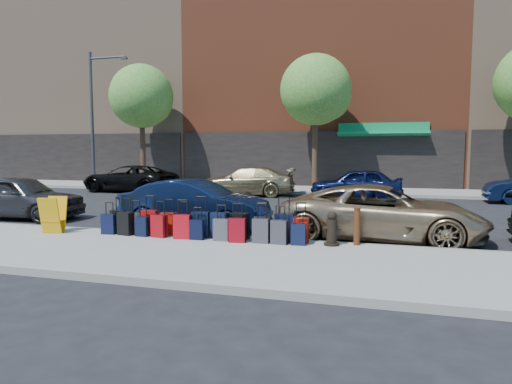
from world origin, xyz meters
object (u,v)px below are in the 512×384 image
(car_far_1, at_px, (245,181))
(car_far_2, at_px, (356,184))
(tree_center, at_px, (318,92))
(streetlight, at_px, (95,111))
(car_near_0, at_px, (19,197))
(tree_left, at_px, (144,98))
(suitcase_front_5, at_px, (201,225))
(display_rack, at_px, (53,215))
(car_near_1, at_px, (195,204))
(fire_hydrant, at_px, (332,230))
(bollard, at_px, (357,225))
(car_far_0, at_px, (129,179))
(car_near_2, at_px, (382,213))

(car_far_1, bearing_deg, car_far_2, 82.47)
(tree_center, xyz_separation_m, streetlight, (-13.44, -0.70, -0.75))
(car_near_0, height_order, car_far_1, car_near_0)
(tree_left, height_order, suitcase_front_5, tree_left)
(car_near_0, distance_m, car_far_1, 10.70)
(display_rack, height_order, car_near_1, car_near_1)
(fire_hydrant, bearing_deg, tree_left, 112.11)
(car_near_1, bearing_deg, streetlight, 45.09)
(streetlight, distance_m, fire_hydrant, 21.44)
(tree_left, bearing_deg, bollard, -46.25)
(tree_left, xyz_separation_m, bollard, (13.58, -14.19, -4.81))
(display_rack, relative_size, car_near_0, 0.22)
(suitcase_front_5, xyz_separation_m, car_far_0, (-9.24, 11.70, 0.26))
(tree_left, xyz_separation_m, streetlight, (-2.94, -0.70, -0.75))
(tree_left, bearing_deg, display_rack, -68.59)
(streetlight, bearing_deg, car_near_2, -35.06)
(display_rack, bearing_deg, car_near_1, 29.88)
(car_near_0, xyz_separation_m, car_far_1, (5.02, 9.46, -0.02))
(tree_center, relative_size, car_near_0, 1.67)
(streetlight, bearing_deg, car_far_1, -11.88)
(tree_center, bearing_deg, car_near_2, -74.07)
(car_near_0, distance_m, car_near_2, 11.83)
(tree_center, distance_m, car_near_1, 13.37)
(tree_left, relative_size, car_near_2, 1.42)
(car_near_2, relative_size, car_far_0, 0.97)
(suitcase_front_5, bearing_deg, car_far_1, 93.71)
(car_near_1, height_order, car_far_1, car_far_1)
(fire_hydrant, height_order, car_far_1, car_far_1)
(streetlight, bearing_deg, car_far_0, -29.27)
(tree_center, bearing_deg, car_far_0, -165.09)
(tree_center, height_order, car_far_0, tree_center)
(car_near_2, relative_size, car_far_1, 1.03)
(tree_left, distance_m, tree_center, 10.50)
(streetlight, height_order, car_near_0, streetlight)
(car_near_1, distance_m, car_near_2, 5.34)
(streetlight, relative_size, bollard, 9.15)
(car_near_0, height_order, car_near_2, car_near_0)
(car_far_2, bearing_deg, streetlight, -99.45)
(fire_hydrant, height_order, car_near_1, car_near_1)
(tree_left, relative_size, tree_center, 1.00)
(fire_hydrant, distance_m, car_far_2, 11.50)
(suitcase_front_5, bearing_deg, car_near_0, 156.34)
(car_far_1, bearing_deg, display_rack, -14.10)
(streetlight, relative_size, display_rack, 8.51)
(fire_hydrant, distance_m, car_near_2, 2.05)
(car_near_0, bearing_deg, car_far_2, -51.76)
(tree_left, height_order, car_near_2, tree_left)
(fire_hydrant, xyz_separation_m, bollard, (0.55, 0.21, 0.09))
(car_far_1, bearing_deg, suitcase_front_5, 5.09)
(tree_center, relative_size, fire_hydrant, 9.30)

